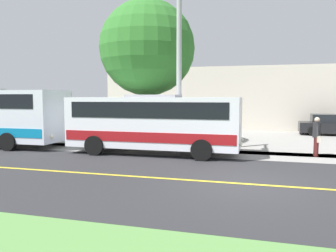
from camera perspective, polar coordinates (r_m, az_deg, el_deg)
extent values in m
plane|color=#548442|center=(10.53, 13.13, -9.70)|extent=(120.00, 120.00, 0.00)
cube|color=#28282B|center=(10.53, 13.13, -9.68)|extent=(8.00, 100.00, 0.01)
cube|color=gray|center=(15.61, 13.86, -4.87)|extent=(2.40, 100.00, 0.01)
cube|color=gray|center=(22.89, 21.85, -1.95)|extent=(14.00, 36.00, 0.01)
cube|color=gold|center=(10.52, 13.13, -9.65)|extent=(0.16, 100.00, 0.00)
cube|color=white|center=(15.44, -2.45, 0.72)|extent=(2.38, 7.91, 2.28)
cube|color=maroon|center=(15.50, -2.44, -1.45)|extent=(2.42, 7.75, 0.44)
cube|color=black|center=(15.41, -2.46, 2.90)|extent=(2.42, 7.12, 0.70)
cube|color=gray|center=(15.40, -2.47, 5.17)|extent=(1.43, 2.37, 0.12)
cylinder|color=black|center=(16.16, 7.18, -2.82)|extent=(0.25, 0.90, 0.90)
cylinder|color=black|center=(13.84, 5.79, -4.14)|extent=(0.25, 0.90, 0.90)
cylinder|color=black|center=(17.53, -8.91, -2.22)|extent=(0.25, 0.90, 0.90)
cylinder|color=black|center=(15.41, -12.53, -3.29)|extent=(0.25, 0.90, 0.90)
sphere|color=#F2EACC|center=(15.46, 12.51, -2.32)|extent=(0.20, 0.20, 0.20)
sphere|color=#F2EACC|center=(14.17, 12.25, -2.99)|extent=(0.20, 0.20, 0.20)
cylinder|color=black|center=(20.02, -21.05, -1.60)|extent=(0.25, 0.90, 0.90)
cylinder|color=black|center=(18.06, -25.80, -2.46)|extent=(0.25, 0.90, 0.90)
sphere|color=#F2EACC|center=(18.37, -16.92, -1.27)|extent=(0.20, 0.20, 0.20)
sphere|color=#F2EACC|center=(17.21, -19.39, -1.75)|extent=(0.20, 0.20, 0.20)
cylinder|color=#4C1919|center=(16.34, 24.04, -3.23)|extent=(0.18, 0.18, 0.85)
cylinder|color=#4C1919|center=(16.15, 24.14, -3.33)|extent=(0.18, 0.18, 0.85)
cylinder|color=#262628|center=(16.16, 24.19, -0.61)|extent=(0.34, 0.34, 0.67)
sphere|color=beige|center=(16.12, 24.25, 0.98)|extent=(0.23, 0.23, 0.23)
cylinder|color=#262628|center=(16.33, 24.09, -0.43)|extent=(0.28, 0.10, 0.61)
cube|color=beige|center=(16.46, 24.17, -1.87)|extent=(0.20, 0.12, 0.28)
cylinder|color=#262628|center=(15.98, 24.29, -0.56)|extent=(0.28, 0.10, 0.61)
cube|color=beige|center=(15.95, 24.46, -2.09)|extent=(0.20, 0.12, 0.28)
cylinder|color=#9E9EA3|center=(15.68, 1.91, 10.83)|extent=(0.24, 0.24, 8.46)
cube|color=black|center=(25.54, 26.49, -0.23)|extent=(1.97, 4.47, 0.70)
cube|color=black|center=(25.46, 26.11, 1.20)|extent=(1.62, 2.48, 0.57)
cylinder|color=black|center=(26.27, 23.23, -0.44)|extent=(0.24, 0.65, 0.64)
cylinder|color=black|center=(24.48, 23.65, -0.83)|extent=(0.24, 0.65, 0.64)
cylinder|color=brown|center=(18.59, -3.52, 2.05)|extent=(0.36, 0.36, 3.36)
sphere|color=#2D6B28|center=(18.76, -3.59, 13.23)|extent=(5.23, 5.23, 5.23)
cube|color=beige|center=(31.63, 11.93, 4.73)|extent=(10.00, 21.68, 5.04)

